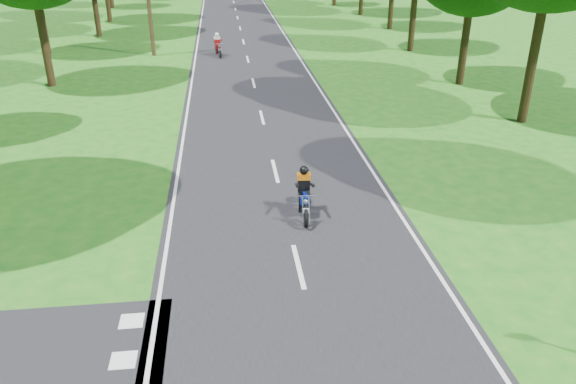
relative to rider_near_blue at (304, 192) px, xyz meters
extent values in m
plane|color=#185D15|center=(-0.52, -4.69, -0.74)|extent=(160.00, 160.00, 0.00)
cube|color=black|center=(-0.52, 45.31, -0.73)|extent=(7.00, 140.00, 0.02)
cube|color=silver|center=(-0.52, -2.69, -0.72)|extent=(0.12, 2.00, 0.01)
cube|color=silver|center=(-0.52, 3.31, -0.72)|extent=(0.12, 2.00, 0.01)
cube|color=silver|center=(-0.52, 9.31, -0.72)|extent=(0.12, 2.00, 0.01)
cube|color=silver|center=(-0.52, 15.31, -0.72)|extent=(0.12, 2.00, 0.01)
cube|color=silver|center=(-0.52, 21.31, -0.72)|extent=(0.12, 2.00, 0.01)
cube|color=silver|center=(-0.52, 27.31, -0.72)|extent=(0.12, 2.00, 0.01)
cube|color=silver|center=(-0.52, 33.31, -0.72)|extent=(0.12, 2.00, 0.01)
cube|color=silver|center=(-0.52, 39.31, -0.72)|extent=(0.12, 2.00, 0.01)
cube|color=silver|center=(-0.52, 45.31, -0.72)|extent=(0.12, 2.00, 0.01)
cube|color=silver|center=(-0.52, 51.31, -0.72)|extent=(0.12, 2.00, 0.01)
cube|color=silver|center=(-3.82, 45.31, -0.72)|extent=(0.10, 140.00, 0.01)
cube|color=silver|center=(2.78, 45.31, -0.72)|extent=(0.10, 140.00, 0.01)
cube|color=silver|center=(-4.32, -5.59, -0.72)|extent=(0.50, 0.50, 0.01)
cube|color=silver|center=(-4.32, -4.39, -0.72)|extent=(0.50, 0.50, 0.01)
cylinder|color=black|center=(-11.10, 16.07, 1.21)|extent=(0.40, 0.40, 3.91)
cylinder|color=black|center=(-13.46, 24.49, 1.15)|extent=(0.40, 0.40, 3.79)
cylinder|color=black|center=(-11.35, 30.90, 1.41)|extent=(0.40, 0.40, 4.32)
cylinder|color=black|center=(10.54, 7.51, 1.53)|extent=(0.40, 0.40, 4.56)
cylinder|color=black|center=(10.40, 14.00, 1.00)|extent=(0.40, 0.40, 3.49)
cylinder|color=black|center=(10.54, 22.89, 1.10)|extent=(0.40, 0.40, 3.69)
cylinder|color=black|center=(11.65, 31.72, 1.13)|extent=(0.40, 0.40, 3.74)
camera|label=1|loc=(-2.14, -14.28, 6.83)|focal=35.00mm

